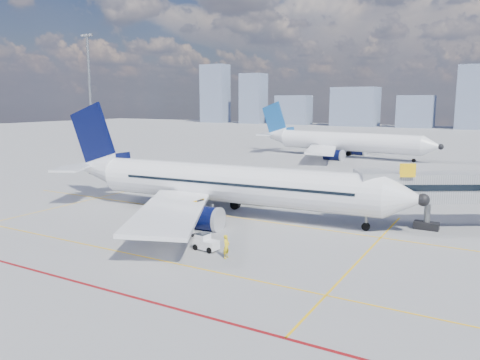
% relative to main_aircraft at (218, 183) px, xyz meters
% --- Properties ---
extents(ground, '(420.00, 420.00, 0.00)m').
position_rel_main_aircraft_xyz_m(ground, '(2.94, -8.50, -3.22)').
color(ground, gray).
rests_on(ground, ground).
extents(apron_markings, '(90.00, 35.12, 0.01)m').
position_rel_main_aircraft_xyz_m(apron_markings, '(2.36, -12.41, -3.22)').
color(apron_markings, '#F4B60C').
rests_on(apron_markings, ground).
extents(floodlight_mast_nw, '(3.20, 0.61, 25.45)m').
position_rel_main_aircraft_xyz_m(floodlight_mast_nw, '(-52.06, 31.49, 10.37)').
color(floodlight_mast_nw, slate).
rests_on(floodlight_mast_nw, ground).
extents(main_aircraft, '(40.37, 35.15, 11.78)m').
position_rel_main_aircraft_xyz_m(main_aircraft, '(0.00, 0.00, 0.00)').
color(main_aircraft, white).
rests_on(main_aircraft, ground).
extents(second_aircraft, '(40.42, 35.12, 11.84)m').
position_rel_main_aircraft_xyz_m(second_aircraft, '(-4.71, 55.72, 0.00)').
color(second_aircraft, white).
rests_on(second_aircraft, ground).
extents(baggage_tug, '(2.01, 1.32, 1.33)m').
position_rel_main_aircraft_xyz_m(baggage_tug, '(5.65, -10.80, -2.58)').
color(baggage_tug, white).
rests_on(baggage_tug, ground).
extents(cargo_dolly, '(3.38, 2.50, 1.69)m').
position_rel_main_aircraft_xyz_m(cargo_dolly, '(1.31, -8.41, -2.29)').
color(cargo_dolly, black).
rests_on(cargo_dolly, ground).
extents(belt_loader, '(6.14, 1.95, 2.48)m').
position_rel_main_aircraft_xyz_m(belt_loader, '(-2.65, -4.39, -2.58)').
color(belt_loader, black).
rests_on(belt_loader, ground).
extents(ramp_worker, '(0.46, 0.67, 1.79)m').
position_rel_main_aircraft_xyz_m(ramp_worker, '(8.10, -11.61, -2.33)').
color(ramp_worker, gold).
rests_on(ramp_worker, ground).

